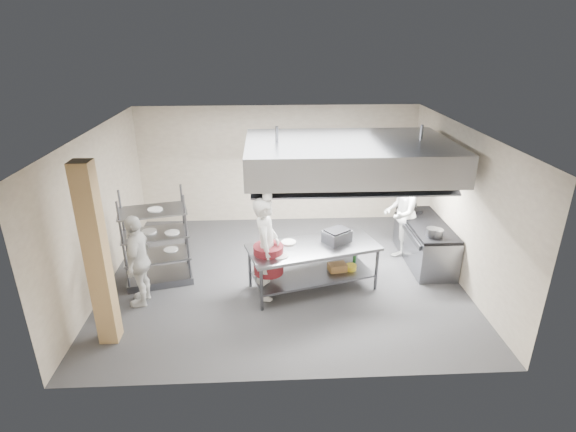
{
  "coord_description": "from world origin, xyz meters",
  "views": [
    {
      "loc": [
        -0.32,
        -8.08,
        4.67
      ],
      "look_at": [
        0.1,
        0.2,
        1.24
      ],
      "focal_mm": 28.0,
      "sensor_mm": 36.0,
      "label": 1
    }
  ],
  "objects_px": {
    "chef_plating": "(138,260)",
    "stockpot": "(432,232)",
    "chef_line": "(400,213)",
    "cooking_range": "(425,243)",
    "island": "(313,267)",
    "griddle": "(337,236)",
    "pass_rack": "(156,238)",
    "chef_head": "(266,248)"
  },
  "relations": [
    {
      "from": "pass_rack",
      "to": "chef_head",
      "type": "relative_size",
      "value": 0.95
    },
    {
      "from": "cooking_range",
      "to": "chef_line",
      "type": "distance_m",
      "value": 0.84
    },
    {
      "from": "chef_line",
      "to": "chef_plating",
      "type": "height_order",
      "value": "chef_line"
    },
    {
      "from": "cooking_range",
      "to": "stockpot",
      "type": "relative_size",
      "value": 8.17
    },
    {
      "from": "island",
      "to": "pass_rack",
      "type": "distance_m",
      "value": 3.1
    },
    {
      "from": "griddle",
      "to": "stockpot",
      "type": "distance_m",
      "value": 1.94
    },
    {
      "from": "chef_plating",
      "to": "pass_rack",
      "type": "bearing_deg",
      "value": 171.19
    },
    {
      "from": "griddle",
      "to": "stockpot",
      "type": "relative_size",
      "value": 1.95
    },
    {
      "from": "pass_rack",
      "to": "cooking_range",
      "type": "bearing_deg",
      "value": -7.9
    },
    {
      "from": "chef_line",
      "to": "griddle",
      "type": "xyz_separation_m",
      "value": [
        -1.59,
        -1.27,
        0.06
      ]
    },
    {
      "from": "island",
      "to": "chef_line",
      "type": "relative_size",
      "value": 1.26
    },
    {
      "from": "cooking_range",
      "to": "griddle",
      "type": "distance_m",
      "value": 2.32
    },
    {
      "from": "chef_head",
      "to": "griddle",
      "type": "relative_size",
      "value": 4.13
    },
    {
      "from": "island",
      "to": "chef_line",
      "type": "xyz_separation_m",
      "value": [
        2.05,
        1.42,
        0.52
      ]
    },
    {
      "from": "cooking_range",
      "to": "chef_plating",
      "type": "bearing_deg",
      "value": -166.87
    },
    {
      "from": "chef_line",
      "to": "chef_plating",
      "type": "xyz_separation_m",
      "value": [
        -5.23,
        -1.75,
        -0.1
      ]
    },
    {
      "from": "cooking_range",
      "to": "griddle",
      "type": "relative_size",
      "value": 4.19
    },
    {
      "from": "pass_rack",
      "to": "chef_line",
      "type": "bearing_deg",
      "value": -2.77
    },
    {
      "from": "chef_head",
      "to": "stockpot",
      "type": "bearing_deg",
      "value": -73.63
    },
    {
      "from": "cooking_range",
      "to": "pass_rack",
      "type": "bearing_deg",
      "value": -174.07
    },
    {
      "from": "chef_head",
      "to": "chef_plating",
      "type": "relative_size",
      "value": 1.14
    },
    {
      "from": "chef_line",
      "to": "chef_plating",
      "type": "bearing_deg",
      "value": -47.0
    },
    {
      "from": "stockpot",
      "to": "chef_plating",
      "type": "bearing_deg",
      "value": -173.15
    },
    {
      "from": "cooking_range",
      "to": "island",
      "type": "bearing_deg",
      "value": -158.44
    },
    {
      "from": "griddle",
      "to": "cooking_range",
      "type": "bearing_deg",
      "value": -11.94
    },
    {
      "from": "chef_plating",
      "to": "stockpot",
      "type": "distance_m",
      "value": 5.62
    },
    {
      "from": "island",
      "to": "griddle",
      "type": "bearing_deg",
      "value": 2.3
    },
    {
      "from": "stockpot",
      "to": "chef_line",
      "type": "bearing_deg",
      "value": 107.71
    },
    {
      "from": "pass_rack",
      "to": "chef_line",
      "type": "xyz_separation_m",
      "value": [
        5.08,
        0.99,
        0.03
      ]
    },
    {
      "from": "cooking_range",
      "to": "chef_plating",
      "type": "height_order",
      "value": "chef_plating"
    },
    {
      "from": "island",
      "to": "cooking_range",
      "type": "relative_size",
      "value": 1.22
    },
    {
      "from": "cooking_range",
      "to": "chef_line",
      "type": "height_order",
      "value": "chef_line"
    },
    {
      "from": "chef_head",
      "to": "chef_line",
      "type": "relative_size",
      "value": 1.02
    },
    {
      "from": "pass_rack",
      "to": "chef_plating",
      "type": "height_order",
      "value": "pass_rack"
    },
    {
      "from": "cooking_range",
      "to": "chef_head",
      "type": "height_order",
      "value": "chef_head"
    },
    {
      "from": "chef_plating",
      "to": "stockpot",
      "type": "xyz_separation_m",
      "value": [
        5.58,
        0.67,
        0.12
      ]
    },
    {
      "from": "chef_head",
      "to": "chef_plating",
      "type": "bearing_deg",
      "value": 99.93
    },
    {
      "from": "chef_head",
      "to": "chef_plating",
      "type": "xyz_separation_m",
      "value": [
        -2.3,
        -0.12,
        -0.12
      ]
    },
    {
      "from": "chef_line",
      "to": "stockpot",
      "type": "relative_size",
      "value": 7.93
    },
    {
      "from": "island",
      "to": "chef_line",
      "type": "distance_m",
      "value": 2.54
    },
    {
      "from": "island",
      "to": "chef_plating",
      "type": "xyz_separation_m",
      "value": [
        -3.18,
        -0.33,
        0.41
      ]
    },
    {
      "from": "chef_head",
      "to": "stockpot",
      "type": "distance_m",
      "value": 3.33
    }
  ]
}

